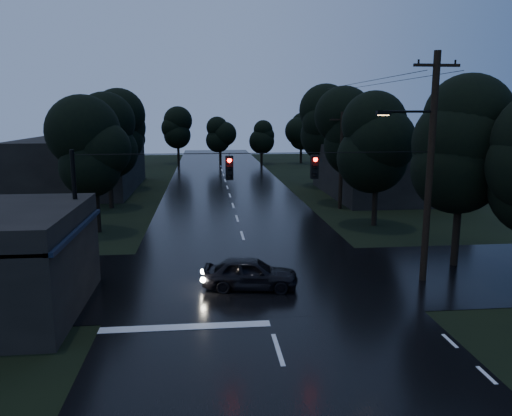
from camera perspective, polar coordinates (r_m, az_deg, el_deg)
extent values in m
cube|color=black|center=(40.40, -2.64, 0.25)|extent=(12.00, 120.00, 0.02)
cube|color=black|center=(23.01, -0.04, -8.06)|extent=(60.00, 9.00, 0.02)
cube|color=black|center=(19.72, -19.79, -2.29)|extent=(0.30, 7.00, 0.15)
cylinder|color=black|center=(17.48, -22.41, -9.97)|extent=(0.10, 0.10, 3.00)
cylinder|color=black|center=(23.00, -18.25, -4.72)|extent=(0.10, 0.10, 3.00)
cube|color=#FFCF66|center=(18.50, -20.90, -5.46)|extent=(0.06, 1.60, 0.50)
cube|color=#FFCF66|center=(21.02, -19.03, -3.41)|extent=(0.06, 1.20, 0.50)
cube|color=black|center=(46.86, 14.44, 4.12)|extent=(10.00, 14.00, 4.40)
cube|color=black|center=(51.26, -19.22, 4.75)|extent=(10.00, 16.00, 5.00)
cylinder|color=black|center=(22.95, 19.25, 4.10)|extent=(0.30, 0.30, 10.00)
cube|color=black|center=(22.89, 19.96, 15.09)|extent=(2.00, 0.12, 0.12)
cylinder|color=black|center=(22.37, 17.06, 10.49)|extent=(2.20, 0.10, 0.10)
cube|color=black|center=(21.97, 14.36, 10.50)|extent=(0.60, 0.25, 0.18)
cube|color=#FFB266|center=(21.97, 14.35, 10.24)|extent=(0.45, 0.18, 0.03)
cylinder|color=black|center=(39.26, 9.72, 5.32)|extent=(0.30, 0.30, 7.50)
cube|color=black|center=(39.09, 9.87, 9.92)|extent=(2.00, 0.12, 0.12)
cylinder|color=black|center=(21.78, -19.80, -1.62)|extent=(0.18, 0.18, 6.00)
cylinder|color=black|center=(20.83, 0.24, 6.28)|extent=(15.00, 0.03, 0.03)
cube|color=black|center=(20.79, -3.06, 4.60)|extent=(0.32, 0.25, 1.00)
sphere|color=#FF0C07|center=(20.64, -3.04, 4.55)|extent=(0.18, 0.18, 0.18)
cube|color=black|center=(21.28, 6.70, 4.68)|extent=(0.32, 0.25, 1.00)
sphere|color=#FF0C07|center=(21.13, 6.79, 4.64)|extent=(0.18, 0.18, 0.18)
cylinder|color=black|center=(26.44, 21.86, -3.18)|extent=(0.36, 0.36, 2.80)
sphere|color=black|center=(25.87, 22.39, 4.15)|extent=(4.48, 4.48, 4.48)
sphere|color=black|center=(25.77, 22.59, 6.79)|extent=(4.48, 4.48, 4.48)
sphere|color=black|center=(25.73, 22.78, 9.46)|extent=(4.48, 4.48, 4.48)
cylinder|color=black|center=(32.96, -17.65, -0.54)|extent=(0.36, 0.36, 2.45)
sphere|color=black|center=(32.53, -17.96, 4.61)|extent=(3.92, 3.92, 3.92)
sphere|color=black|center=(32.44, -18.06, 6.45)|extent=(3.92, 3.92, 3.92)
sphere|color=black|center=(32.38, -18.18, 8.30)|extent=(3.92, 3.92, 3.92)
cylinder|color=black|center=(40.79, -16.25, 1.79)|extent=(0.36, 0.36, 2.62)
sphere|color=black|center=(40.43, -16.50, 6.26)|extent=(4.20, 4.20, 4.20)
sphere|color=black|center=(40.37, -16.58, 7.85)|extent=(4.20, 4.20, 4.20)
sphere|color=black|center=(40.33, -16.67, 9.44)|extent=(4.20, 4.20, 4.20)
cylinder|color=black|center=(50.65, -14.95, 3.67)|extent=(0.36, 0.36, 2.80)
sphere|color=black|center=(50.35, -15.14, 7.51)|extent=(4.48, 4.48, 4.48)
sphere|color=black|center=(50.30, -15.21, 8.87)|extent=(4.48, 4.48, 4.48)
sphere|color=black|center=(50.28, -15.28, 10.24)|extent=(4.48, 4.48, 4.48)
cylinder|color=black|center=(34.13, 13.40, 0.21)|extent=(0.36, 0.36, 2.62)
sphere|color=black|center=(33.70, 13.64, 5.55)|extent=(4.20, 4.20, 4.20)
sphere|color=black|center=(33.62, 13.73, 7.45)|extent=(4.20, 4.20, 4.20)
sphere|color=black|center=(33.58, 13.81, 9.37)|extent=(4.20, 4.20, 4.20)
cylinder|color=black|center=(41.81, 10.60, 2.38)|extent=(0.36, 0.36, 2.80)
sphere|color=black|center=(41.45, 10.77, 7.03)|extent=(4.48, 4.48, 4.48)
sphere|color=black|center=(41.39, 10.83, 8.69)|extent=(4.48, 4.48, 4.48)
sphere|color=black|center=(41.37, 10.89, 10.35)|extent=(4.48, 4.48, 4.48)
cylinder|color=black|center=(51.52, 8.12, 4.14)|extent=(0.36, 0.36, 2.97)
sphere|color=black|center=(51.23, 8.23, 8.16)|extent=(4.76, 4.76, 4.76)
sphere|color=black|center=(51.18, 8.27, 9.58)|extent=(4.76, 4.76, 4.76)
sphere|color=black|center=(51.17, 8.31, 11.01)|extent=(4.76, 4.76, 4.76)
imported|color=black|center=(21.56, -0.64, -7.45)|extent=(4.25, 2.20, 1.38)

